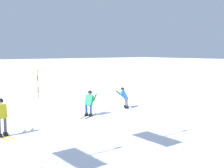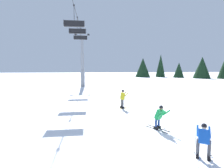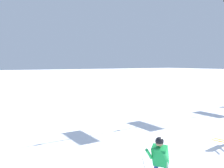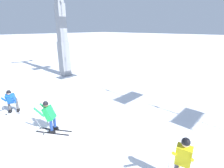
{
  "view_description": "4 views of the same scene",
  "coord_description": "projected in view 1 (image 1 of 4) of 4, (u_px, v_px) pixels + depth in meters",
  "views": [
    {
      "loc": [
        8.5,
        15.13,
        3.84
      ],
      "look_at": [
        -1.13,
        2.61,
        2.09
      ],
      "focal_mm": 47.1,
      "sensor_mm": 36.0,
      "label": 1
    },
    {
      "loc": [
        -10.27,
        4.65,
        3.76
      ],
      "look_at": [
        0.07,
        3.36,
        2.74
      ],
      "focal_mm": 26.25,
      "sensor_mm": 36.0,
      "label": 2
    },
    {
      "loc": [
        -5.78,
        -4.42,
        3.57
      ],
      "look_at": [
        -0.72,
        3.54,
        2.77
      ],
      "focal_mm": 39.7,
      "sensor_mm": 36.0,
      "label": 3
    },
    {
      "loc": [
        5.68,
        -2.42,
        4.6
      ],
      "look_at": [
        -0.2,
        3.9,
        1.7
      ],
      "focal_mm": 26.98,
      "sensor_mm": 36.0,
      "label": 4
    }
  ],
  "objects": [
    {
      "name": "skier_distant_uphill",
      "position": [
        124.0,
        96.0,
        19.94
      ],
      "size": [
        1.65,
        1.35,
        1.54
      ],
      "color": "white",
      "rests_on": "ground_plane"
    },
    {
      "name": "ground_plane",
      "position": [
        70.0,
        116.0,
        17.49
      ],
      "size": [
        260.0,
        260.0,
        0.0
      ],
      "primitive_type": "plane",
      "color": "white"
    },
    {
      "name": "skier_carving_main",
      "position": [
        89.0,
        101.0,
        17.54
      ],
      "size": [
        1.6,
        1.28,
        1.64
      ],
      "color": "black",
      "rests_on": "ground_plane"
    },
    {
      "name": "skier_distant_downhill",
      "position": [
        1.0,
        114.0,
        13.22
      ],
      "size": [
        0.79,
        1.63,
        1.78
      ],
      "color": "yellow",
      "rests_on": "ground_plane"
    },
    {
      "name": "trail_marker_pole",
      "position": [
        38.0,
        83.0,
        23.84
      ],
      "size": [
        0.07,
        0.28,
        2.41
      ],
      "color": "orange",
      "rests_on": "ground_plane"
    }
  ]
}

